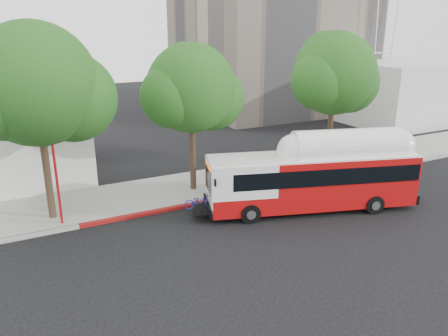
% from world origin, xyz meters
% --- Properties ---
extents(ground, '(120.00, 120.00, 0.00)m').
position_xyz_m(ground, '(0.00, 0.00, 0.00)').
color(ground, black).
rests_on(ground, ground).
extents(sidewalk, '(60.00, 5.00, 0.15)m').
position_xyz_m(sidewalk, '(0.00, 6.50, 0.07)').
color(sidewalk, gray).
rests_on(sidewalk, ground).
extents(curb_strip, '(60.00, 0.30, 0.15)m').
position_xyz_m(curb_strip, '(0.00, 3.90, 0.07)').
color(curb_strip, gray).
rests_on(curb_strip, ground).
extents(red_curb_segment, '(10.00, 0.32, 0.16)m').
position_xyz_m(red_curb_segment, '(-3.00, 3.90, 0.08)').
color(red_curb_segment, maroon).
rests_on(red_curb_segment, ground).
extents(street_tree_left, '(6.67, 5.80, 9.74)m').
position_xyz_m(street_tree_left, '(-8.53, 5.56, 6.60)').
color(street_tree_left, '#2D2116').
rests_on(street_tree_left, ground).
extents(street_tree_mid, '(5.75, 5.00, 8.62)m').
position_xyz_m(street_tree_mid, '(-0.59, 6.06, 5.91)').
color(street_tree_mid, '#2D2116').
rests_on(street_tree_mid, ground).
extents(street_tree_right, '(6.21, 5.40, 9.18)m').
position_xyz_m(street_tree_right, '(9.44, 5.86, 6.26)').
color(street_tree_right, '#2D2116').
rests_on(street_tree_right, ground).
extents(horizon_block, '(20.00, 12.00, 6.00)m').
position_xyz_m(horizon_block, '(30.00, 16.00, 3.00)').
color(horizon_block, silver).
rests_on(horizon_block, ground).
extents(transit_bus, '(11.89, 5.47, 3.49)m').
position_xyz_m(transit_bus, '(3.57, 0.54, 1.63)').
color(transit_bus, '#AA0B0C').
rests_on(transit_bus, ground).
extents(signal_pole, '(0.13, 0.43, 4.49)m').
position_xyz_m(signal_pole, '(-8.69, 4.48, 2.31)').
color(signal_pole, '#A51113').
rests_on(signal_pole, ground).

